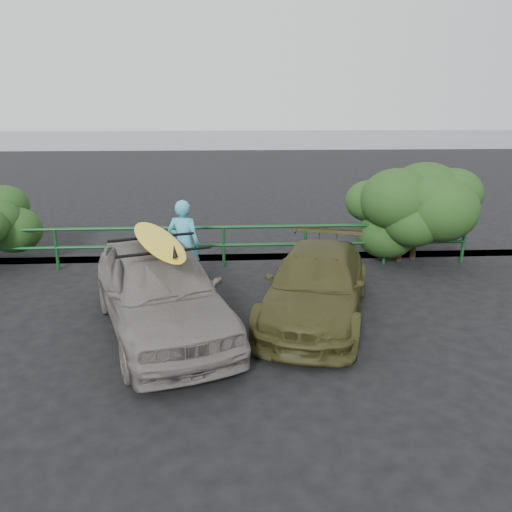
{
  "coord_description": "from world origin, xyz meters",
  "views": [
    {
      "loc": [
        1.09,
        -6.73,
        3.77
      ],
      "look_at": [
        1.61,
        1.96,
        1.17
      ],
      "focal_mm": 35.0,
      "sensor_mm": 36.0,
      "label": 1
    }
  ],
  "objects_px": {
    "olive_vehicle": "(316,285)",
    "surfboard": "(158,240)",
    "guardrail": "(182,247)",
    "man": "(184,244)",
    "sedan": "(161,290)"
  },
  "relations": [
    {
      "from": "guardrail",
      "to": "surfboard",
      "type": "relative_size",
      "value": 4.81
    },
    {
      "from": "guardrail",
      "to": "surfboard",
      "type": "height_order",
      "value": "surfboard"
    },
    {
      "from": "sedan",
      "to": "surfboard",
      "type": "relative_size",
      "value": 1.57
    },
    {
      "from": "olive_vehicle",
      "to": "surfboard",
      "type": "relative_size",
      "value": 1.48
    },
    {
      "from": "olive_vehicle",
      "to": "surfboard",
      "type": "bearing_deg",
      "value": -152.61
    },
    {
      "from": "guardrail",
      "to": "surfboard",
      "type": "bearing_deg",
      "value": -91.0
    },
    {
      "from": "sedan",
      "to": "olive_vehicle",
      "type": "bearing_deg",
      "value": -8.85
    },
    {
      "from": "sedan",
      "to": "surfboard",
      "type": "bearing_deg",
      "value": 0.0
    },
    {
      "from": "guardrail",
      "to": "sedan",
      "type": "height_order",
      "value": "sedan"
    },
    {
      "from": "man",
      "to": "guardrail",
      "type": "bearing_deg",
      "value": -68.16
    },
    {
      "from": "guardrail",
      "to": "sedan",
      "type": "distance_m",
      "value": 3.66
    },
    {
      "from": "guardrail",
      "to": "olive_vehicle",
      "type": "xyz_separation_m",
      "value": [
        2.72,
        -3.13,
        0.11
      ]
    },
    {
      "from": "olive_vehicle",
      "to": "man",
      "type": "distance_m",
      "value": 3.16
    },
    {
      "from": "man",
      "to": "surfboard",
      "type": "relative_size",
      "value": 0.66
    },
    {
      "from": "guardrail",
      "to": "man",
      "type": "distance_m",
      "value": 1.41
    }
  ]
}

